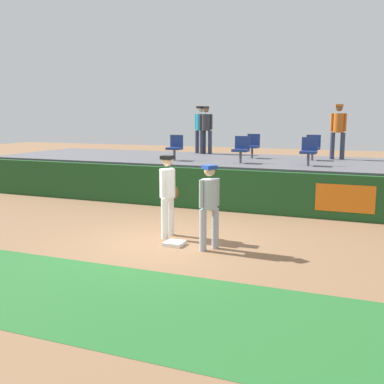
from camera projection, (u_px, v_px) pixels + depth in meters
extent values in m
plane|color=#846042|center=(165.00, 244.00, 9.97)|extent=(60.00, 60.00, 0.00)
cube|color=#26662B|center=(80.00, 294.00, 7.18)|extent=(18.00, 2.80, 0.01)
cube|color=white|center=(174.00, 243.00, 9.89)|extent=(0.40, 0.40, 0.08)
cylinder|color=white|center=(171.00, 216.00, 10.67)|extent=(0.16, 0.16, 0.91)
cylinder|color=white|center=(165.00, 219.00, 10.37)|extent=(0.16, 0.16, 0.91)
cylinder|color=white|center=(167.00, 183.00, 10.39)|extent=(0.36, 0.36, 0.64)
sphere|color=tan|center=(167.00, 161.00, 10.31)|extent=(0.24, 0.24, 0.24)
cube|color=black|center=(167.00, 157.00, 10.30)|extent=(0.25, 0.25, 0.08)
cylinder|color=white|center=(171.00, 181.00, 10.59)|extent=(0.09, 0.09, 0.60)
cylinder|color=white|center=(163.00, 184.00, 10.19)|extent=(0.09, 0.09, 0.60)
ellipsoid|color=brown|center=(175.00, 193.00, 10.59)|extent=(0.12, 0.20, 0.28)
cylinder|color=#9EA3AD|center=(215.00, 228.00, 9.60)|extent=(0.15, 0.15, 0.86)
cylinder|color=#9EA3AD|center=(203.00, 230.00, 9.43)|extent=(0.15, 0.15, 0.86)
cylinder|color=#9EA3AD|center=(209.00, 194.00, 9.39)|extent=(0.46, 0.46, 0.61)
sphere|color=tan|center=(210.00, 171.00, 9.32)|extent=(0.23, 0.23, 0.23)
cube|color=#193899|center=(210.00, 167.00, 9.30)|extent=(0.33, 0.33, 0.08)
cylinder|color=#9EA3AD|center=(217.00, 192.00, 9.50)|extent=(0.09, 0.09, 0.57)
cylinder|color=#9EA3AD|center=(201.00, 194.00, 9.28)|extent=(0.09, 0.09, 0.57)
cube|color=#19471E|center=(222.00, 190.00, 13.45)|extent=(18.00, 0.24, 1.21)
cube|color=orange|center=(345.00, 198.00, 12.07)|extent=(1.50, 0.02, 0.72)
cube|color=#59595E|center=(246.00, 178.00, 15.80)|extent=(18.00, 4.80, 1.26)
cylinder|color=#4C4C51|center=(240.00, 157.00, 14.51)|extent=(0.08, 0.08, 0.40)
cube|color=navy|center=(241.00, 150.00, 14.48)|extent=(0.48, 0.44, 0.08)
cube|color=navy|center=(242.00, 142.00, 14.62)|extent=(0.48, 0.06, 0.40)
cylinder|color=#4C4C51|center=(174.00, 154.00, 15.36)|extent=(0.08, 0.08, 0.40)
cube|color=navy|center=(174.00, 148.00, 15.32)|extent=(0.45, 0.44, 0.08)
cube|color=navy|center=(177.00, 141.00, 15.46)|extent=(0.45, 0.06, 0.40)
cylinder|color=#4C4C51|center=(308.00, 159.00, 13.74)|extent=(0.08, 0.08, 0.40)
cube|color=navy|center=(308.00, 152.00, 13.71)|extent=(0.46, 0.44, 0.08)
cube|color=navy|center=(310.00, 144.00, 13.84)|extent=(0.46, 0.06, 0.40)
cylinder|color=#4C4C51|center=(252.00, 152.00, 16.20)|extent=(0.08, 0.08, 0.40)
cube|color=navy|center=(252.00, 147.00, 16.16)|extent=(0.44, 0.44, 0.08)
cube|color=navy|center=(254.00, 140.00, 16.30)|extent=(0.44, 0.06, 0.40)
cylinder|color=#4C4C51|center=(312.00, 154.00, 15.43)|extent=(0.08, 0.08, 0.40)
cube|color=navy|center=(312.00, 148.00, 15.40)|extent=(0.47, 0.44, 0.08)
cube|color=navy|center=(314.00, 141.00, 15.54)|extent=(0.47, 0.06, 0.40)
cylinder|color=#33384C|center=(204.00, 142.00, 18.14)|extent=(0.15, 0.15, 0.90)
cylinder|color=#33384C|center=(197.00, 142.00, 18.32)|extent=(0.15, 0.15, 0.90)
cylinder|color=teal|center=(201.00, 122.00, 18.11)|extent=(0.42, 0.42, 0.64)
sphere|color=beige|center=(201.00, 109.00, 18.03)|extent=(0.24, 0.24, 0.24)
cube|color=black|center=(201.00, 107.00, 18.01)|extent=(0.30, 0.30, 0.08)
cylinder|color=teal|center=(205.00, 122.00, 17.99)|extent=(0.09, 0.09, 0.59)
cylinder|color=teal|center=(196.00, 122.00, 18.22)|extent=(0.09, 0.09, 0.59)
cylinder|color=#33384C|center=(210.00, 142.00, 18.02)|extent=(0.15, 0.15, 0.90)
cylinder|color=#33384C|center=(202.00, 142.00, 18.02)|extent=(0.15, 0.15, 0.90)
cylinder|color=#333338|center=(206.00, 122.00, 17.90)|extent=(0.45, 0.45, 0.63)
sphere|color=#8C6647|center=(206.00, 109.00, 17.82)|extent=(0.23, 0.23, 0.23)
cube|color=#333338|center=(206.00, 107.00, 17.80)|extent=(0.32, 0.32, 0.08)
cylinder|color=#333338|center=(211.00, 122.00, 17.89)|extent=(0.09, 0.09, 0.59)
cylinder|color=#333338|center=(200.00, 122.00, 17.90)|extent=(0.09, 0.09, 0.59)
cylinder|color=#33384C|center=(342.00, 146.00, 15.71)|extent=(0.16, 0.16, 0.91)
cylinder|color=#33384C|center=(332.00, 146.00, 15.80)|extent=(0.16, 0.16, 0.91)
cylinder|color=#BF5919|center=(339.00, 123.00, 15.63)|extent=(0.39, 0.39, 0.64)
sphere|color=brown|center=(339.00, 108.00, 15.55)|extent=(0.24, 0.24, 0.24)
cube|color=#BF5919|center=(339.00, 105.00, 15.54)|extent=(0.28, 0.28, 0.08)
cylinder|color=#BF5919|center=(345.00, 122.00, 15.57)|extent=(0.09, 0.09, 0.60)
cylinder|color=#BF5919|center=(332.00, 122.00, 15.68)|extent=(0.09, 0.09, 0.60)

